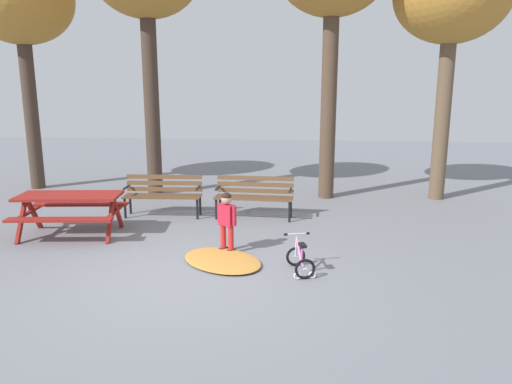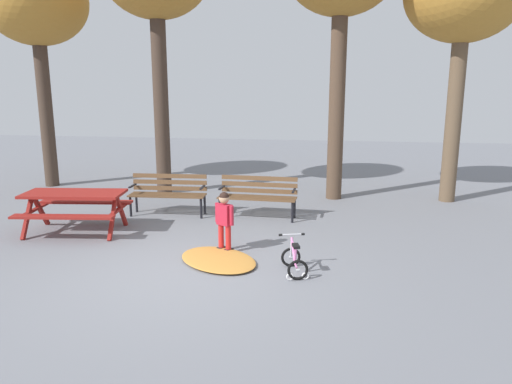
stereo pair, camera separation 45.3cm
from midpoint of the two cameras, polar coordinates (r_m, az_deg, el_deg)
name	(u,v)px [view 2 (the right image)]	position (r m, az deg, el deg)	size (l,w,h in m)	color
ground	(181,273)	(7.17, -7.03, -9.56)	(36.00, 36.00, 0.00)	slate
picnic_table	(74,201)	(9.40, -19.45, -1.07)	(1.95, 1.55, 0.79)	maroon
park_bench_far_left	(168,191)	(10.27, -9.11, 0.13)	(1.62, 0.54, 0.85)	brown
park_bench_left	(258,193)	(9.90, 1.55, -0.18)	(1.62, 0.53, 0.85)	brown
child_standing	(224,217)	(7.82, -2.11, -3.01)	(0.34, 0.26, 1.01)	red
kids_bicycle	(294,260)	(7.09, 6.41, -8.06)	(0.48, 0.62, 0.54)	black
leaf_pile	(218,259)	(7.56, -2.78, -8.00)	(1.40, 0.98, 0.07)	#C68438
tree_far_left	(36,5)	(14.16, -23.77, 19.65)	(2.60, 2.60, 5.88)	#423328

